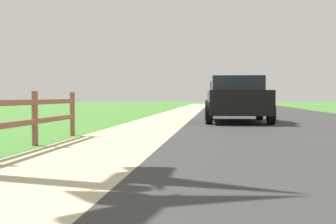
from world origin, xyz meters
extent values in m
plane|color=#437E30|center=(0.00, 25.00, 0.00)|extent=(120.00, 120.00, 0.00)
cube|color=#323232|center=(3.50, 27.00, 0.00)|extent=(7.00, 66.00, 0.01)
cube|color=#C1B68E|center=(-3.00, 27.00, 0.00)|extent=(6.00, 66.00, 0.01)
cube|color=#437E30|center=(-4.50, 27.00, 0.01)|extent=(5.00, 66.00, 0.00)
cylinder|color=brown|center=(-2.17, 8.79, 0.48)|extent=(0.11, 0.11, 0.96)
cylinder|color=brown|center=(-2.17, 10.98, 0.48)|extent=(0.11, 0.11, 0.96)
cube|color=black|center=(1.64, 17.38, 0.68)|extent=(2.05, 4.93, 0.77)
cube|color=#1E232B|center=(1.65, 17.34, 1.31)|extent=(1.74, 2.23, 0.49)
cylinder|color=black|center=(2.64, 15.90, 0.35)|extent=(0.24, 0.70, 0.69)
cylinder|color=black|center=(0.73, 15.84, 0.35)|extent=(0.24, 0.70, 0.69)
cylinder|color=black|center=(2.55, 18.92, 0.35)|extent=(0.24, 0.70, 0.69)
cylinder|color=black|center=(0.64, 18.86, 0.35)|extent=(0.24, 0.70, 0.69)
cube|color=#B7BABF|center=(1.43, 25.36, 0.69)|extent=(1.79, 4.51, 0.77)
cube|color=#1E232B|center=(1.43, 25.48, 1.35)|extent=(1.56, 1.90, 0.54)
cylinder|color=black|center=(2.29, 23.96, 0.36)|extent=(0.23, 0.72, 0.72)
cylinder|color=black|center=(0.54, 23.97, 0.36)|extent=(0.23, 0.72, 0.72)
cylinder|color=black|center=(2.32, 26.74, 0.36)|extent=(0.23, 0.72, 0.72)
cylinder|color=black|center=(0.56, 26.76, 0.36)|extent=(0.23, 0.72, 0.72)
cube|color=navy|center=(2.22, 33.57, 0.67)|extent=(2.19, 4.40, 0.70)
cube|color=#1E232B|center=(2.21, 33.67, 1.29)|extent=(1.81, 2.19, 0.53)
cylinder|color=black|center=(3.26, 32.32, 0.38)|extent=(0.27, 0.77, 0.76)
cylinder|color=black|center=(1.36, 32.19, 0.38)|extent=(0.27, 0.77, 0.76)
cylinder|color=black|center=(3.08, 34.96, 0.38)|extent=(0.27, 0.77, 0.76)
cylinder|color=black|center=(1.18, 34.83, 0.38)|extent=(0.27, 0.77, 0.76)
cube|color=white|center=(2.23, 42.65, 0.65)|extent=(2.19, 4.85, 0.66)
cube|color=#1E232B|center=(2.23, 42.56, 1.23)|extent=(1.81, 2.30, 0.51)
cylinder|color=black|center=(3.27, 41.24, 0.37)|extent=(0.26, 0.76, 0.75)
cylinder|color=black|center=(1.37, 41.12, 0.37)|extent=(0.26, 0.76, 0.75)
cylinder|color=black|center=(3.09, 44.17, 0.37)|extent=(0.26, 0.76, 0.75)
cylinder|color=black|center=(1.19, 44.06, 0.37)|extent=(0.26, 0.76, 0.75)
camera|label=1|loc=(0.97, 0.70, 0.86)|focal=51.70mm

